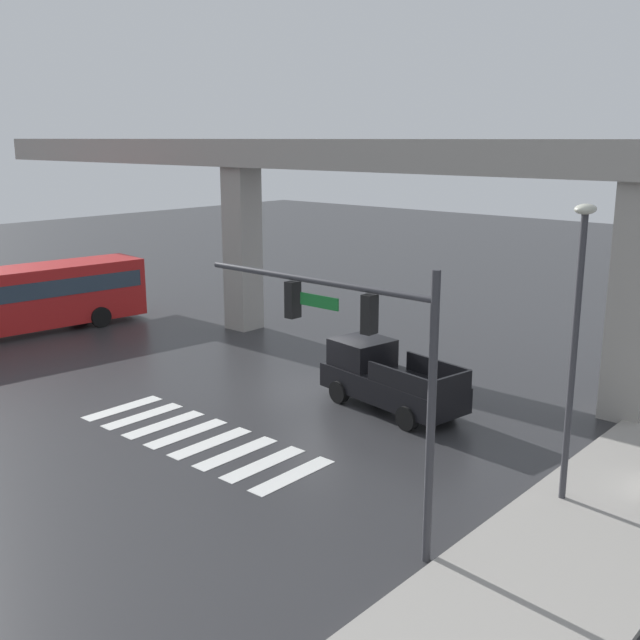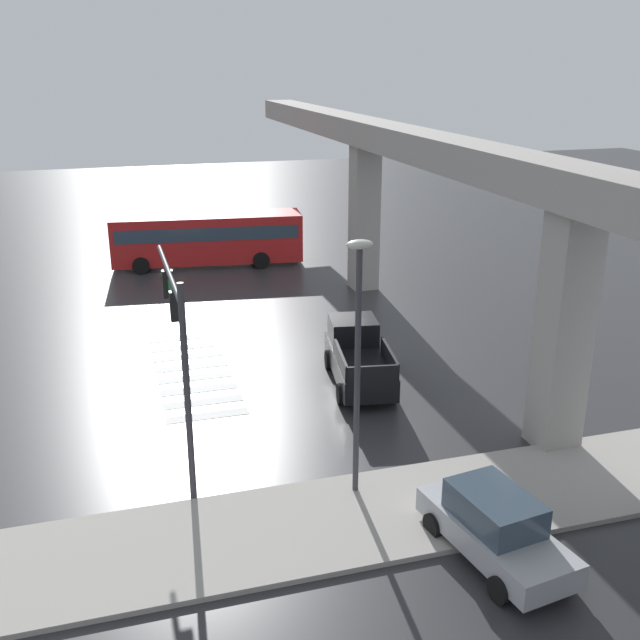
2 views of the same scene
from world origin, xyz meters
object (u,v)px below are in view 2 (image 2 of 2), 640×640
pickup_truck (358,356)px  street_lamp_near_corner (358,341)px  city_bus (207,236)px  sedan_silver (495,527)px  traffic_signal_mast (177,329)px

pickup_truck → street_lamp_near_corner: size_ratio=0.74×
city_bus → sedan_silver: city_bus is taller
pickup_truck → traffic_signal_mast: size_ratio=0.82×
street_lamp_near_corner → sedan_silver: bearing=33.0°
city_bus → traffic_signal_mast: 23.14m
city_bus → street_lamp_near_corner: (25.38, 0.34, 2.83)m
sedan_silver → street_lamp_near_corner: 5.63m
pickup_truck → street_lamp_near_corner: bearing=-19.7°
city_bus → street_lamp_near_corner: street_lamp_near_corner is taller
city_bus → street_lamp_near_corner: size_ratio=1.52×
pickup_truck → traffic_signal_mast: 8.94m
traffic_signal_mast → street_lamp_near_corner: size_ratio=0.90×
sedan_silver → traffic_signal_mast: 9.81m
pickup_truck → sedan_silver: bearing=-1.5°
sedan_silver → street_lamp_near_corner: size_ratio=0.62×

